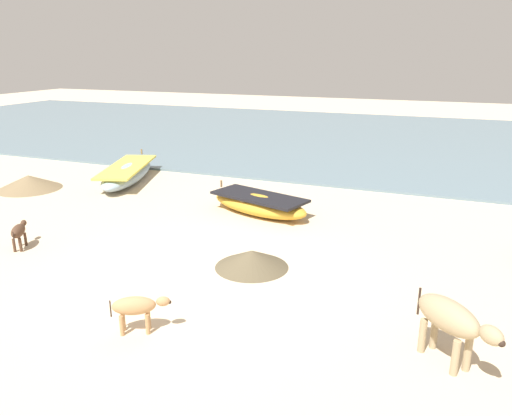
# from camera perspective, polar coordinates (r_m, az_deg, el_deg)

# --- Properties ---
(ground) EXTENTS (80.00, 80.00, 0.00)m
(ground) POSITION_cam_1_polar(r_m,az_deg,el_deg) (10.31, -5.82, -7.63)
(ground) COLOR beige
(sea_water) EXTENTS (60.00, 20.00, 0.08)m
(sea_water) POSITION_cam_1_polar(r_m,az_deg,el_deg) (26.60, 11.96, 7.81)
(sea_water) COLOR slate
(sea_water) RESTS_ON ground
(fishing_boat_0) EXTENTS (2.49, 4.40, 0.78)m
(fishing_boat_0) POSITION_cam_1_polar(r_m,az_deg,el_deg) (17.92, -14.50, 3.90)
(fishing_boat_0) COLOR #8CA5B7
(fishing_boat_0) RESTS_ON ground
(fishing_boat_1) EXTENTS (3.27, 1.97, 0.75)m
(fishing_boat_1) POSITION_cam_1_polar(r_m,az_deg,el_deg) (13.87, 0.36, 0.48)
(fishing_boat_1) COLOR gold
(fishing_boat_1) RESTS_ON ground
(cow_adult_dun) EXTENTS (1.29, 1.22, 0.99)m
(cow_adult_dun) POSITION_cam_1_polar(r_m,az_deg,el_deg) (7.80, 21.36, -11.79)
(cow_adult_dun) COLOR tan
(cow_adult_dun) RESTS_ON ground
(calf_near_tan) EXTENTS (0.92, 0.62, 0.63)m
(calf_near_tan) POSITION_cam_1_polar(r_m,az_deg,el_deg) (8.36, -13.52, -10.94)
(calf_near_tan) COLOR tan
(calf_near_tan) RESTS_ON ground
(calf_far_dark) EXTENTS (0.58, 0.82, 0.57)m
(calf_far_dark) POSITION_cam_1_polar(r_m,az_deg,el_deg) (12.68, -25.48, -2.43)
(calf_far_dark) COLOR #4C3323
(calf_far_dark) RESTS_ON ground
(debris_pile_0) EXTENTS (1.83, 1.83, 0.38)m
(debris_pile_0) POSITION_cam_1_polar(r_m,az_deg,el_deg) (10.54, -0.49, -5.82)
(debris_pile_0) COLOR brown
(debris_pile_0) RESTS_ON ground
(debris_pile_1) EXTENTS (2.90, 2.90, 0.46)m
(debris_pile_1) POSITION_cam_1_polar(r_m,az_deg,el_deg) (18.07, -24.53, 2.71)
(debris_pile_1) COLOR #7A6647
(debris_pile_1) RESTS_ON ground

